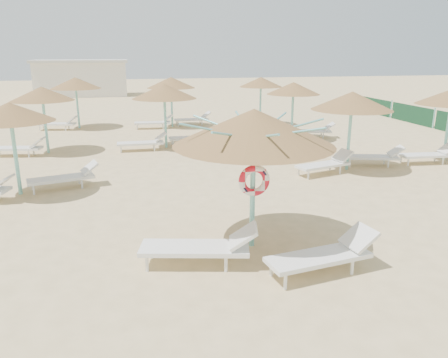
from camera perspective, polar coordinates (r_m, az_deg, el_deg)
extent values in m
plane|color=#DDBC86|center=(9.42, 1.10, -8.66)|extent=(120.00, 120.00, 0.00)
cylinder|color=#70C3BE|center=(9.00, 3.75, -1.58)|extent=(0.11, 0.11, 2.43)
cone|color=#8D5E38|center=(8.69, 3.91, 6.77)|extent=(3.24, 3.24, 0.73)
cylinder|color=#70C3BE|center=(8.73, 3.88, 5.09)|extent=(0.20, 0.20, 0.12)
cylinder|color=#70C3BE|center=(8.93, 8.54, 6.59)|extent=(1.47, 0.04, 0.37)
cylinder|color=#70C3BE|center=(9.35, 6.13, 7.11)|extent=(1.07, 1.07, 0.37)
cylinder|color=#70C3BE|center=(9.40, 2.64, 7.24)|extent=(0.04, 1.47, 0.37)
cylinder|color=#70C3BE|center=(9.07, -0.25, 6.92)|extent=(1.07, 1.07, 0.37)
cylinder|color=#70C3BE|center=(8.52, -0.94, 6.30)|extent=(1.47, 0.04, 0.37)
cylinder|color=#70C3BE|center=(8.06, 1.33, 5.72)|extent=(1.07, 1.07, 0.37)
cylinder|color=#70C3BE|center=(7.99, 5.40, 5.57)|extent=(0.04, 1.47, 0.37)
cylinder|color=#70C3BE|center=(8.37, 8.41, 5.95)|extent=(1.07, 1.07, 0.37)
torus|color=red|center=(8.83, 3.96, -0.21)|extent=(0.66, 0.15, 0.66)
cylinder|color=white|center=(8.45, -10.03, -10.86)|extent=(0.07, 0.07, 0.31)
cylinder|color=white|center=(8.93, -9.40, -9.26)|extent=(0.07, 0.07, 0.31)
cylinder|color=white|center=(8.31, 0.24, -11.07)|extent=(0.07, 0.07, 0.31)
cylinder|color=white|center=(8.80, 0.26, -9.43)|extent=(0.07, 0.07, 0.31)
cube|color=white|center=(8.49, -3.87, -8.99)|extent=(2.18, 1.13, 0.09)
cube|color=white|center=(8.37, 2.53, -7.40)|extent=(0.67, 0.76, 0.40)
cylinder|color=white|center=(7.84, 8.02, -13.13)|extent=(0.06, 0.06, 0.29)
cylinder|color=white|center=(8.23, 6.20, -11.51)|extent=(0.06, 0.06, 0.29)
cylinder|color=white|center=(8.56, 16.40, -11.00)|extent=(0.06, 0.06, 0.29)
cylinder|color=white|center=(8.92, 14.33, -9.66)|extent=(0.06, 0.06, 0.29)
cube|color=white|center=(8.35, 12.24, -9.97)|extent=(2.06, 0.96, 0.08)
cube|color=white|center=(8.74, 17.21, -7.31)|extent=(0.60, 0.70, 0.38)
cylinder|color=#70C3BE|center=(13.69, -25.57, 2.78)|extent=(0.11, 0.11, 2.30)
cone|color=#8D5E38|center=(13.49, -26.21, 7.86)|extent=(2.37, 2.37, 0.53)
cylinder|color=#70C3BE|center=(13.51, -26.09, 6.90)|extent=(0.20, 0.20, 0.12)
cube|color=white|center=(13.31, -26.98, -0.38)|extent=(0.62, 0.70, 0.36)
cylinder|color=white|center=(13.71, -23.61, -1.35)|extent=(0.06, 0.06, 0.28)
cylinder|color=white|center=(14.19, -23.76, -0.80)|extent=(0.06, 0.06, 0.28)
cylinder|color=white|center=(13.83, -18.06, -0.62)|extent=(0.06, 0.06, 0.28)
cylinder|color=white|center=(14.31, -18.39, -0.10)|extent=(0.06, 0.06, 0.28)
cube|color=white|center=(13.96, -20.51, 0.06)|extent=(2.00, 1.08, 0.08)
cube|color=white|center=(14.00, -17.17, 1.45)|extent=(0.62, 0.70, 0.36)
cylinder|color=#70C3BE|center=(19.07, -22.29, 6.58)|extent=(0.11, 0.11, 2.30)
cone|color=#8D5E38|center=(18.92, -22.69, 10.25)|extent=(2.46, 2.46, 0.55)
cylinder|color=#70C3BE|center=(18.95, -22.62, 9.55)|extent=(0.20, 0.20, 0.12)
cylinder|color=white|center=(19.64, -27.26, 3.22)|extent=(0.06, 0.06, 0.28)
cylinder|color=white|center=(18.64, -24.15, 2.99)|extent=(0.06, 0.06, 0.28)
cylinder|color=white|center=(19.09, -23.60, 3.34)|extent=(0.06, 0.06, 0.28)
cube|color=white|center=(19.04, -25.47, 3.65)|extent=(1.98, 0.96, 0.08)
cube|color=white|center=(18.67, -23.17, 4.45)|extent=(0.59, 0.68, 0.36)
cylinder|color=#70C3BE|center=(24.87, -18.58, 8.95)|extent=(0.11, 0.11, 2.30)
cone|color=#8D5E38|center=(24.76, -18.84, 11.79)|extent=(2.62, 2.62, 0.59)
cylinder|color=#70C3BE|center=(24.78, -18.79, 11.24)|extent=(0.20, 0.20, 0.12)
cylinder|color=white|center=(24.82, -22.93, 6.14)|extent=(0.06, 0.06, 0.28)
cylinder|color=white|center=(25.28, -22.51, 6.35)|extent=(0.06, 0.06, 0.28)
cylinder|color=white|center=(24.33, -19.99, 6.26)|extent=(0.06, 0.06, 0.28)
cylinder|color=white|center=(24.80, -19.61, 6.47)|extent=(0.06, 0.06, 0.28)
cube|color=white|center=(24.73, -21.04, 6.73)|extent=(1.99, 1.01, 0.08)
cube|color=white|center=(24.40, -19.22, 7.36)|extent=(0.60, 0.69, 0.36)
cylinder|color=#70C3BE|center=(18.83, -7.67, 7.53)|extent=(0.11, 0.11, 2.30)
cone|color=#8D5E38|center=(18.68, -7.81, 11.30)|extent=(2.69, 2.69, 0.61)
cylinder|color=#70C3BE|center=(18.71, -7.78, 10.56)|extent=(0.20, 0.20, 0.12)
cylinder|color=white|center=(18.31, -13.31, 3.78)|extent=(0.06, 0.06, 0.28)
cylinder|color=white|center=(18.80, -13.30, 4.10)|extent=(0.06, 0.06, 0.28)
cylinder|color=white|center=(18.34, -9.08, 4.03)|extent=(0.06, 0.06, 0.28)
cylinder|color=white|center=(18.83, -9.18, 4.34)|extent=(0.06, 0.06, 0.28)
cube|color=white|center=(18.52, -10.86, 4.63)|extent=(1.90, 0.62, 0.08)
cube|color=white|center=(18.52, -8.26, 5.51)|extent=(0.49, 0.60, 0.36)
cylinder|color=white|center=(19.08, -6.67, 4.60)|extent=(0.06, 0.06, 0.28)
cylinder|color=white|center=(19.57, -6.82, 4.89)|extent=(0.06, 0.06, 0.28)
cylinder|color=white|center=(19.26, -2.66, 4.80)|extent=(0.06, 0.06, 0.28)
cylinder|color=white|center=(19.74, -2.90, 5.08)|extent=(0.06, 0.06, 0.28)
cube|color=white|center=(19.38, -4.40, 5.39)|extent=(1.90, 0.62, 0.08)
cube|color=white|center=(19.47, -1.92, 6.20)|extent=(0.49, 0.60, 0.36)
cylinder|color=#70C3BE|center=(24.19, -6.84, 9.49)|extent=(0.11, 0.11, 2.30)
cone|color=#8D5E38|center=(24.08, -6.94, 12.41)|extent=(2.57, 2.57, 0.58)
cylinder|color=#70C3BE|center=(24.09, -6.92, 11.85)|extent=(0.20, 0.20, 0.12)
cylinder|color=white|center=(23.61, -11.25, 6.65)|extent=(0.06, 0.06, 0.28)
cylinder|color=white|center=(24.11, -11.23, 6.84)|extent=(0.06, 0.06, 0.28)
cylinder|color=white|center=(23.62, -7.96, 6.80)|extent=(0.06, 0.06, 0.28)
cylinder|color=white|center=(24.11, -8.00, 7.00)|extent=(0.06, 0.06, 0.28)
cube|color=white|center=(23.82, -9.33, 7.27)|extent=(1.93, 0.71, 0.08)
cube|color=white|center=(23.81, -7.29, 7.93)|extent=(0.51, 0.62, 0.36)
cylinder|color=white|center=(24.37, -6.03, 7.16)|extent=(0.06, 0.06, 0.28)
cylinder|color=white|center=(24.86, -6.22, 7.34)|extent=(0.06, 0.06, 0.28)
cylinder|color=white|center=(24.62, -2.90, 7.32)|extent=(0.06, 0.06, 0.28)
cylinder|color=white|center=(25.10, -3.15, 7.49)|extent=(0.06, 0.06, 0.28)
cube|color=white|center=(24.72, -4.29, 7.76)|extent=(1.93, 0.71, 0.08)
cube|color=white|center=(24.86, -2.36, 8.40)|extent=(0.51, 0.62, 0.36)
cylinder|color=#70C3BE|center=(15.66, 16.03, 5.28)|extent=(0.11, 0.11, 2.30)
cone|color=#8D5E38|center=(15.49, 16.39, 9.79)|extent=(2.72, 2.72, 0.61)
cylinder|color=#70C3BE|center=(15.51, 16.32, 8.90)|extent=(0.20, 0.20, 0.12)
cylinder|color=white|center=(14.36, 10.96, 0.51)|extent=(0.06, 0.06, 0.28)
cylinder|color=white|center=(14.73, 9.74, 0.98)|extent=(0.06, 0.06, 0.28)
cylinder|color=white|center=(15.22, 14.92, 1.15)|extent=(0.06, 0.06, 0.28)
cylinder|color=white|center=(15.58, 13.68, 1.58)|extent=(0.06, 0.06, 0.28)
cube|color=white|center=(15.00, 12.78, 1.79)|extent=(2.00, 1.11, 0.08)
cube|color=white|center=(15.50, 15.22, 3.00)|extent=(0.63, 0.71, 0.36)
cylinder|color=white|center=(16.23, 16.11, 1.99)|extent=(0.06, 0.06, 0.28)
cylinder|color=white|center=(16.71, 15.75, 2.41)|extent=(0.06, 0.06, 0.28)
cylinder|color=white|center=(16.58, 20.67, 1.87)|extent=(0.06, 0.06, 0.28)
cylinder|color=white|center=(17.05, 20.19, 2.29)|extent=(0.06, 0.06, 0.28)
cube|color=white|center=(16.62, 18.67, 2.73)|extent=(2.00, 1.11, 0.08)
cube|color=white|center=(16.82, 21.54, 3.44)|extent=(0.63, 0.71, 0.36)
cylinder|color=#70C3BE|center=(20.57, 8.90, 8.22)|extent=(0.11, 0.11, 2.30)
cone|color=#8D5E38|center=(20.43, 9.06, 11.64)|extent=(2.42, 2.42, 0.54)
cylinder|color=#70C3BE|center=(20.45, 9.03, 10.99)|extent=(0.20, 0.20, 0.12)
cylinder|color=white|center=(19.37, 4.60, 4.84)|extent=(0.06, 0.06, 0.28)
cylinder|color=white|center=(19.80, 3.87, 5.10)|extent=(0.06, 0.06, 0.28)
cylinder|color=white|center=(20.08, 7.95, 5.14)|extent=(0.06, 0.06, 0.28)
cylinder|color=white|center=(20.49, 7.18, 5.39)|extent=(0.06, 0.06, 0.28)
cube|color=white|center=(19.96, 6.25, 5.66)|extent=(1.99, 1.04, 0.08)
cube|color=white|center=(20.37, 8.31, 6.48)|extent=(0.61, 0.70, 0.36)
cylinder|color=white|center=(21.04, 9.22, 5.60)|extent=(0.06, 0.06, 0.28)
cylinder|color=white|center=(21.53, 9.04, 5.84)|extent=(0.06, 0.06, 0.28)
cylinder|color=white|center=(21.28, 12.84, 5.52)|extent=(0.06, 0.06, 0.28)
cylinder|color=white|center=(21.76, 12.58, 5.76)|extent=(0.06, 0.06, 0.28)
cube|color=white|center=(21.38, 11.28, 6.15)|extent=(1.99, 1.04, 0.08)
cube|color=white|center=(21.51, 13.56, 6.72)|extent=(0.61, 0.70, 0.36)
cylinder|color=#70C3BE|center=(24.63, 4.77, 9.66)|extent=(0.11, 0.11, 2.30)
cone|color=#8D5E38|center=(24.52, 4.84, 12.52)|extent=(2.37, 2.37, 0.53)
cylinder|color=#70C3BE|center=(24.53, 4.83, 11.98)|extent=(0.20, 0.20, 0.12)
cylinder|color=white|center=(23.56, 0.90, 6.94)|extent=(0.06, 0.06, 0.28)
cylinder|color=white|center=(24.02, 0.47, 7.12)|extent=(0.06, 0.06, 0.28)
cylinder|color=white|center=(24.08, 3.92, 7.10)|extent=(0.06, 0.06, 0.28)
cylinder|color=white|center=(24.53, 3.44, 7.28)|extent=(0.06, 0.06, 0.28)
cube|color=white|center=(24.06, 2.48, 7.55)|extent=(1.97, 0.88, 0.08)
cube|color=white|center=(24.36, 4.35, 8.20)|extent=(0.56, 0.66, 0.36)
cylinder|color=#70C3BE|center=(18.50, 27.15, 5.73)|extent=(0.11, 0.11, 2.30)
cylinder|color=white|center=(17.08, 22.92, 2.02)|extent=(0.06, 0.06, 0.28)
cylinder|color=white|center=(17.50, 22.12, 2.43)|extent=(0.06, 0.06, 0.28)
cylinder|color=white|center=(17.80, 26.69, 2.10)|extent=(0.06, 0.06, 0.28)
cylinder|color=white|center=(18.20, 25.83, 2.49)|extent=(0.06, 0.06, 0.28)
cube|color=white|center=(17.66, 24.83, 2.84)|extent=(1.95, 0.78, 0.08)
cube|color=white|center=(18.08, 27.21, 3.60)|extent=(0.53, 0.64, 0.36)
cube|color=silver|center=(43.56, -18.04, 12.27)|extent=(8.00, 4.00, 3.00)
cube|color=beige|center=(43.49, -18.23, 14.40)|extent=(8.40, 4.40, 0.25)
cube|color=#1A4F2A|center=(27.67, 23.33, 7.78)|extent=(0.08, 3.80, 1.00)
cylinder|color=#70C3BE|center=(26.16, 25.72, 7.18)|extent=(0.08, 0.08, 1.10)
cube|color=#1A4F2A|center=(30.98, 19.07, 8.99)|extent=(0.08, 3.80, 1.00)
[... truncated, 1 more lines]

